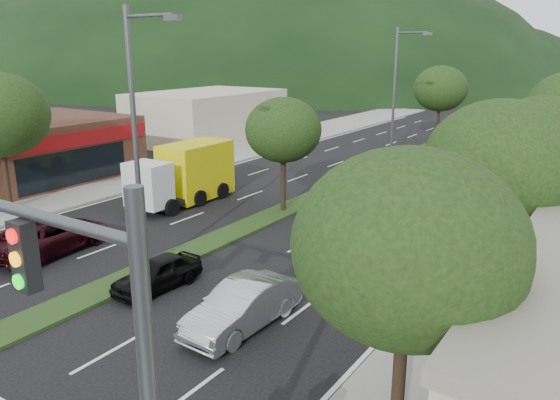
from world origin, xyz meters
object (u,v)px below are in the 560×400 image
Objects in this scene: car_queue_b at (406,204)px; streetlight_mid at (397,90)px; tree_r_c at (542,139)px; sedan_silver at (242,306)px; car_queue_d at (471,170)px; tree_med_far at (440,89)px; car_queue_c at (371,174)px; motorhome at (508,157)px; tree_r_b at (501,165)px; car_queue_e at (454,156)px; car_queue_a at (157,273)px; traffic_signal at (67,332)px; tree_r_a at (408,247)px; tree_med_near at (283,130)px; streetlight_near at (139,132)px; suv_maroon at (49,236)px; box_truck at (187,175)px.

streetlight_mid is at bearing 122.66° from car_queue_b.
sedan_silver is (-6.15, -13.33, -4.01)m from tree_r_c.
sedan_silver is 24.34m from car_queue_d.
sedan_silver is at bearing -81.87° from car_queue_b.
car_queue_b is at bearing -75.92° from tree_med_far.
motorhome is at bearing 21.49° from car_queue_c.
car_queue_e is at bearing 108.58° from tree_r_b.
tree_r_b is at bearing -56.81° from car_queue_c.
car_queue_a is 0.77× the size of car_queue_c.
traffic_signal reaches higher than car_queue_b.
tree_r_a is 31.32m from streetlight_mid.
car_queue_b is at bearing 98.23° from traffic_signal.
car_queue_c reaches higher than car_queue_e.
traffic_signal is at bearing -65.20° from tree_med_near.
tree_r_b reaches higher than sedan_silver.
tree_med_near is at bearing -90.78° from streetlight_mid.
tree_r_b is 11.80m from car_queue_b.
motorhome is at bearing -47.03° from car_queue_e.
motorhome is at bearing -58.14° from tree_med_far.
streetlight_near is 25.00m from streetlight_mid.
tree_r_a is at bearing -90.00° from tree_r_c.
sedan_silver is 1.27× the size of car_queue_e.
car_queue_a is at bearing -114.00° from motorhome.
tree_med_far is 1.49× the size of car_queue_c.
tree_med_far is 15.18m from car_queue_d.
sedan_silver is at bearing -89.98° from car_queue_d.
traffic_signal is at bearing -66.64° from sedan_silver.
car_queue_b is (5.56, 13.00, -4.97)m from streetlight_near.
streetlight_mid is 1.83× the size of suv_maroon.
tree_r_c is 12.94m from car_queue_d.
car_queue_a is 18.74m from car_queue_c.
tree_r_b reaches higher than car_queue_b.
car_queue_b is 0.41× the size of motorhome.
streetlight_mid reaches higher than tree_med_far.
tree_med_near is at bearing 101.45° from car_queue_a.
streetlight_mid reaches higher than sedan_silver.
streetlight_near is 2.15× the size of car_queue_c.
tree_med_near reaches higher than car_queue_a.
car_queue_c reaches higher than suv_maroon.
traffic_signal is 1.04× the size of box_truck.
streetlight_near reaches higher than car_queue_b.
tree_r_c is 17.02m from car_queue_a.
tree_med_far reaches higher than suv_maroon.
tree_r_c is at bearing -58.29° from car_queue_e.
tree_r_c reaches higher than car_queue_d.
tree_r_c is 17.57m from streetlight_mid.
tree_r_a is 27.86m from car_queue_d.
sedan_silver is at bearing 111.17° from traffic_signal.
tree_med_near is 0.89× the size of box_truck.
suv_maroon is at bearing -173.14° from streetlight_near.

